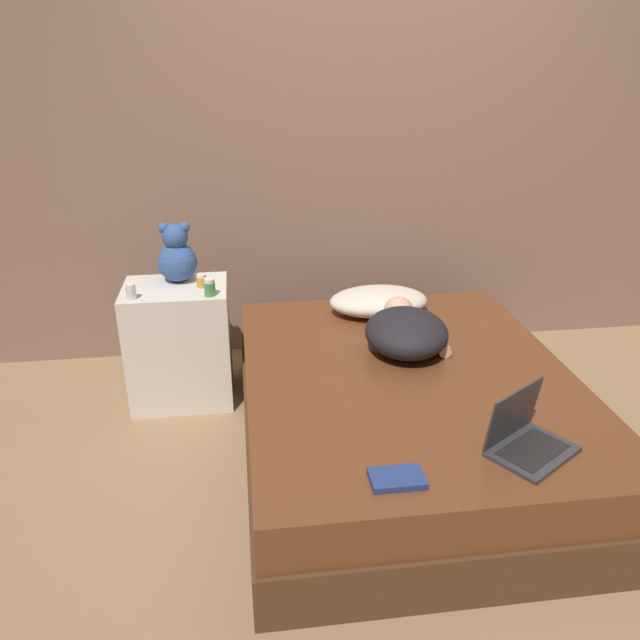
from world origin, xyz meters
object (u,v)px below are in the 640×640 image
Objects in this scene: book at (397,478)px; bottle_green at (210,287)px; bottle_amber at (202,281)px; bottle_clear at (131,292)px; pillow at (378,301)px; laptop at (525,437)px; teddy_bear at (177,256)px; person_lying at (406,330)px.

bottle_green is at bearing 117.54° from book.
book is at bearing -62.46° from bottle_green.
bottle_green is 1.28× the size of bottle_amber.
bottle_green is 0.38m from bottle_clear.
bottle_amber is (-0.95, -0.07, 0.19)m from pillow.
pillow is 1.44× the size of laptop.
teddy_bear reaches higher than bottle_clear.
bottle_green is at bearing 102.89° from laptop.
book is at bearing -63.20° from bottle_amber.
pillow is 1.11m from teddy_bear.
bottle_green reaches higher than bottle_amber.
teddy_bear is 1.73m from book.
teddy_bear is at bearing 101.30° from laptop.
laptop is at bearing 13.26° from book.
bottle_clear is at bearing 129.45° from book.
laptop is at bearing -45.75° from teddy_bear.
person_lying is 8.08× the size of bottle_clear.
person_lying is at bearing -23.94° from teddy_bear.
teddy_bear is at bearing 163.13° from person_lying.
book is at bearing -99.94° from pillow.
person_lying is 1.36m from bottle_clear.
bottle_clear is at bearing -159.66° from bottle_amber.
person_lying is 7.07× the size of bottle_green.
bottle_clear is 0.36m from bottle_amber.
pillow is at bearing 8.39° from bottle_clear.
bottle_amber is at bearing -176.07° from pillow.
laptop reaches higher than book.
bottle_clear is (-0.21, -0.23, -0.10)m from teddy_bear.
laptop is at bearing -36.31° from bottle_clear.
person_lying reaches higher than pillow.
bottle_amber is at bearing 20.34° from bottle_clear.
bottle_green is 1.14× the size of bottle_clear.
bottle_clear is at bearing 110.74° from laptop.
laptop is at bearing -44.15° from bottle_green.
teddy_bear is at bearing 177.68° from pillow.
teddy_bear reaches higher than bottle_green.
bottle_amber is 1.56m from book.
pillow is at bearing 12.14° from bottle_green.
person_lying reaches higher than book.
book is at bearing -99.18° from person_lying.
bottle_amber reaches higher than book.
pillow is 0.45m from person_lying.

